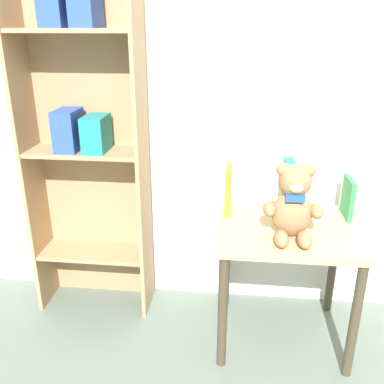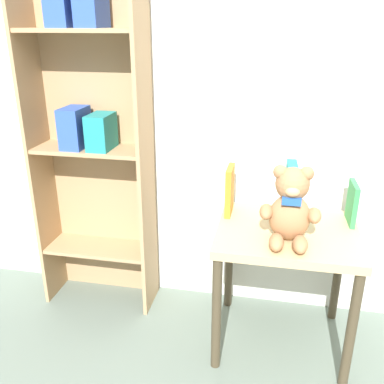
% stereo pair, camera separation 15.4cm
% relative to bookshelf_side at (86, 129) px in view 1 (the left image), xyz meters
% --- Properties ---
extents(wall_back, '(4.80, 0.06, 2.50)m').
position_rel_bookshelf_side_xyz_m(wall_back, '(0.82, 0.13, 0.32)').
color(wall_back, silver).
rests_on(wall_back, ground_plane).
extents(bookshelf_side, '(0.56, 0.23, 1.65)m').
position_rel_bookshelf_side_xyz_m(bookshelf_side, '(0.00, 0.00, 0.00)').
color(bookshelf_side, tan).
rests_on(bookshelf_side, ground_plane).
extents(display_table, '(0.59, 0.50, 0.57)m').
position_rel_bookshelf_side_xyz_m(display_table, '(0.94, -0.20, -0.44)').
color(display_table, tan).
rests_on(display_table, ground_plane).
extents(teddy_bear, '(0.24, 0.22, 0.31)m').
position_rel_bookshelf_side_xyz_m(teddy_bear, '(0.93, -0.29, -0.21)').
color(teddy_bear, '#A8754C').
rests_on(teddy_bear, display_table).
extents(book_standing_orange, '(0.03, 0.14, 0.22)m').
position_rel_bookshelf_side_xyz_m(book_standing_orange, '(0.67, -0.07, -0.24)').
color(book_standing_orange, orange).
rests_on(book_standing_orange, display_table).
extents(book_standing_teal, '(0.05, 0.14, 0.26)m').
position_rel_bookshelf_side_xyz_m(book_standing_teal, '(0.94, -0.08, -0.22)').
color(book_standing_teal, teal).
rests_on(book_standing_teal, display_table).
extents(book_standing_green, '(0.02, 0.15, 0.18)m').
position_rel_bookshelf_side_xyz_m(book_standing_green, '(1.20, -0.07, -0.26)').
color(book_standing_green, '#33934C').
rests_on(book_standing_green, display_table).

